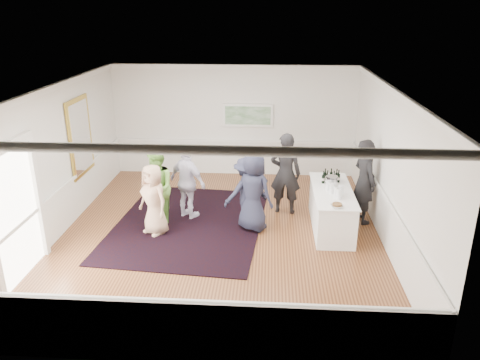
# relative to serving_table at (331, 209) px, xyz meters

# --- Properties ---
(floor) EXTENTS (8.00, 8.00, 0.00)m
(floor) POSITION_rel_serving_table_xyz_m (-2.45, -0.50, -0.46)
(floor) COLOR brown
(floor) RESTS_ON ground
(ceiling) EXTENTS (7.00, 8.00, 0.02)m
(ceiling) POSITION_rel_serving_table_xyz_m (-2.45, -0.50, 2.74)
(ceiling) COLOR white
(ceiling) RESTS_ON wall_back
(wall_left) EXTENTS (0.02, 8.00, 3.20)m
(wall_left) POSITION_rel_serving_table_xyz_m (-5.95, -0.50, 1.14)
(wall_left) COLOR white
(wall_left) RESTS_ON floor
(wall_right) EXTENTS (0.02, 8.00, 3.20)m
(wall_right) POSITION_rel_serving_table_xyz_m (1.05, -0.50, 1.14)
(wall_right) COLOR white
(wall_right) RESTS_ON floor
(wall_back) EXTENTS (7.00, 0.02, 3.20)m
(wall_back) POSITION_rel_serving_table_xyz_m (-2.45, 3.50, 1.14)
(wall_back) COLOR white
(wall_back) RESTS_ON floor
(wall_front) EXTENTS (7.00, 0.02, 3.20)m
(wall_front) POSITION_rel_serving_table_xyz_m (-2.45, -4.50, 1.14)
(wall_front) COLOR white
(wall_front) RESTS_ON floor
(wainscoting) EXTENTS (7.00, 8.00, 1.00)m
(wainscoting) POSITION_rel_serving_table_xyz_m (-2.45, -0.50, 0.04)
(wainscoting) COLOR white
(wainscoting) RESTS_ON floor
(mirror) EXTENTS (0.05, 1.25, 1.85)m
(mirror) POSITION_rel_serving_table_xyz_m (-5.90, 0.80, 1.34)
(mirror) COLOR gold
(mirror) RESTS_ON wall_left
(doorway) EXTENTS (0.10, 1.78, 2.56)m
(doorway) POSITION_rel_serving_table_xyz_m (-5.89, -2.40, 0.96)
(doorway) COLOR white
(doorway) RESTS_ON wall_left
(landscape_painting) EXTENTS (1.44, 0.06, 0.66)m
(landscape_painting) POSITION_rel_serving_table_xyz_m (-2.05, 3.45, 1.32)
(landscape_painting) COLOR white
(landscape_painting) RESTS_ON wall_back
(area_rug) EXTENTS (3.61, 4.55, 0.02)m
(area_rug) POSITION_rel_serving_table_xyz_m (-3.23, -0.04, -0.45)
(area_rug) COLOR black
(area_rug) RESTS_ON floor
(serving_table) EXTENTS (0.86, 2.26, 0.92)m
(serving_table) POSITION_rel_serving_table_xyz_m (0.00, 0.00, 0.00)
(serving_table) COLOR white
(serving_table) RESTS_ON floor
(bartender) EXTENTS (0.71, 0.84, 1.97)m
(bartender) POSITION_rel_serving_table_xyz_m (0.75, 0.40, 0.52)
(bartender) COLOR black
(bartender) RESTS_ON floor
(guest_tan) EXTENTS (0.92, 0.87, 1.58)m
(guest_tan) POSITION_rel_serving_table_xyz_m (-3.89, -0.52, 0.33)
(guest_tan) COLOR tan
(guest_tan) RESTS_ON floor
(guest_green) EXTENTS (0.98, 1.06, 1.76)m
(guest_green) POSITION_rel_serving_table_xyz_m (-3.92, -0.03, 0.42)
(guest_green) COLOR #71AD45
(guest_green) RESTS_ON floor
(guest_lilac) EXTENTS (1.10, 0.94, 1.77)m
(guest_lilac) POSITION_rel_serving_table_xyz_m (-3.29, 0.34, 0.43)
(guest_lilac) COLOR silver
(guest_lilac) RESTS_ON floor
(guest_dark_a) EXTENTS (1.20, 1.02, 1.61)m
(guest_dark_a) POSITION_rel_serving_table_xyz_m (-1.91, 0.03, 0.34)
(guest_dark_a) COLOR #212337
(guest_dark_a) RESTS_ON floor
(guest_dark_b) EXTENTS (0.79, 0.58, 1.98)m
(guest_dark_b) POSITION_rel_serving_table_xyz_m (-1.02, 0.79, 0.53)
(guest_dark_b) COLOR black
(guest_dark_b) RESTS_ON floor
(guest_navy) EXTENTS (1.04, 0.94, 1.79)m
(guest_navy) POSITION_rel_serving_table_xyz_m (-1.74, -0.18, 0.43)
(guest_navy) COLOR #212337
(guest_navy) RESTS_ON floor
(wine_bottles) EXTENTS (0.43, 0.27, 0.31)m
(wine_bottles) POSITION_rel_serving_table_xyz_m (0.01, 0.50, 0.61)
(wine_bottles) COLOR black
(wine_bottles) RESTS_ON serving_table
(juice_pitchers) EXTENTS (0.35, 0.59, 0.24)m
(juice_pitchers) POSITION_rel_serving_table_xyz_m (0.01, -0.30, 0.57)
(juice_pitchers) COLOR #76B03F
(juice_pitchers) RESTS_ON serving_table
(ice_bucket) EXTENTS (0.26, 0.26, 0.25)m
(ice_bucket) POSITION_rel_serving_table_xyz_m (-0.01, 0.19, 0.57)
(ice_bucket) COLOR silver
(ice_bucket) RESTS_ON serving_table
(nut_bowl) EXTENTS (0.25, 0.25, 0.08)m
(nut_bowl) POSITION_rel_serving_table_xyz_m (-0.03, -0.95, 0.49)
(nut_bowl) COLOR white
(nut_bowl) RESTS_ON serving_table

